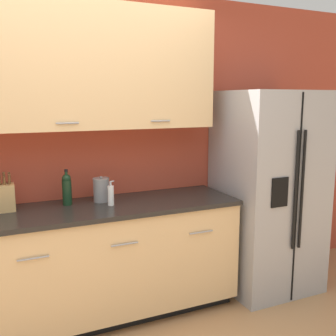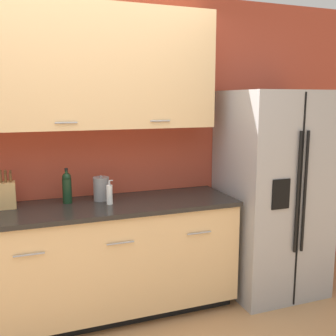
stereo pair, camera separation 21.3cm
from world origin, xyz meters
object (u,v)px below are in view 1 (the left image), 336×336
Objects in this scene: wine_bottle at (67,189)px; steel_canister at (101,190)px; knife_block at (5,197)px; refrigerator at (268,191)px; soap_dispenser at (111,195)px.

wine_bottle reaches higher than steel_canister.
refrigerator is at bearing -5.13° from knife_block.
steel_canister is (-0.04, 0.14, 0.02)m from soap_dispenser.
soap_dispenser is (0.74, -0.16, -0.03)m from knife_block.
wine_bottle is 0.27m from steel_canister.
soap_dispenser is (0.30, -0.15, -0.05)m from wine_bottle.
knife_block reaches higher than wine_bottle.
knife_block is 0.44m from wine_bottle.
refrigerator reaches higher than soap_dispenser.
knife_block is (-2.20, 0.20, 0.13)m from refrigerator.
soap_dispenser is at bearing -12.25° from knife_block.
steel_canister is (0.70, -0.02, -0.01)m from knife_block.
wine_bottle is at bearing 173.89° from refrigerator.
refrigerator reaches higher than wine_bottle.
refrigerator is 2.21m from knife_block.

